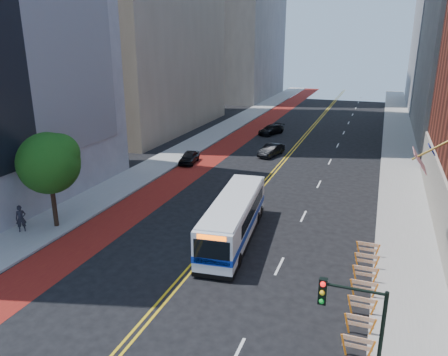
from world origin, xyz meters
name	(u,v)px	position (x,y,z in m)	size (l,w,h in m)	color
ground	(159,306)	(0.00, 0.00, 0.00)	(160.00, 160.00, 0.00)	black
sidewalk_left	(188,148)	(-12.00, 30.00, 0.07)	(4.00, 140.00, 0.15)	gray
sidewalk_right	(401,168)	(12.00, 30.00, 0.07)	(4.00, 140.00, 0.15)	gray
bus_lane_paint	(218,152)	(-8.10, 30.00, 0.00)	(3.60, 140.00, 0.01)	maroon
center_line_inner	(284,158)	(-0.18, 30.00, 0.00)	(0.14, 140.00, 0.01)	gold
center_line_outer	(288,158)	(0.18, 30.00, 0.00)	(0.14, 140.00, 0.01)	gold
lane_dashes	(338,145)	(4.80, 38.00, 0.01)	(0.14, 98.20, 0.01)	silver
construction_barriers	(363,295)	(9.60, 3.42, 0.68)	(1.42, 10.91, 1.00)	orange
street_tree	(50,161)	(-11.24, 6.04, 4.91)	(4.20, 4.20, 6.70)	black
traffic_signal	(354,324)	(9.41, -3.51, 3.72)	(2.21, 0.34, 5.07)	black
transit_bus	(234,218)	(1.12, 8.48, 1.54)	(3.45, 10.94, 2.96)	silver
car_a	(189,157)	(-9.30, 24.35, 0.65)	(1.53, 3.80, 1.30)	black
car_b	(271,150)	(-1.79, 30.31, 0.68)	(1.44, 4.12, 1.36)	black
car_c	(271,130)	(-4.64, 41.53, 0.64)	(1.80, 4.42, 1.28)	black
pedestrian	(21,219)	(-12.87, 4.44, 1.08)	(0.68, 0.45, 1.86)	black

